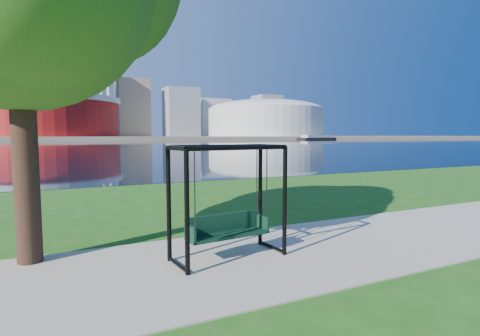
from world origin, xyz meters
TOP-DOWN VIEW (x-y plane):
  - ground at (0.00, 0.00)m, footprint 900.00×900.00m
  - path at (0.00, -0.50)m, footprint 120.00×4.00m
  - river at (0.00, 102.00)m, footprint 900.00×180.00m
  - far_bank at (0.00, 306.00)m, footprint 900.00×228.00m
  - stadium at (-10.00, 235.00)m, footprint 83.00×83.00m
  - arena at (135.00, 235.00)m, footprint 84.00×84.00m
  - skyline at (-4.27, 319.39)m, footprint 392.00×66.00m
  - swing at (-0.60, -0.27)m, footprint 2.31×1.18m
  - barge at (145.20, 186.84)m, footprint 29.83×12.91m

SIDE VIEW (x-z plane):
  - ground at x=0.00m, z-range 0.00..0.00m
  - river at x=0.00m, z-range 0.00..0.02m
  - path at x=0.00m, z-range 0.00..0.03m
  - far_bank at x=0.00m, z-range 0.00..2.00m
  - swing at x=-0.60m, z-range -0.04..2.25m
  - barge at x=145.20m, z-range -0.13..2.76m
  - stadium at x=-10.00m, z-range -1.77..30.23m
  - arena at x=135.00m, z-range 2.59..29.15m
  - skyline at x=-4.27m, z-range -12.36..84.14m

